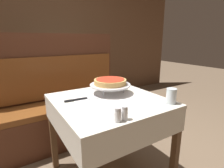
% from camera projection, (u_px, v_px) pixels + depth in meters
% --- Properties ---
extents(dining_table_front, '(0.83, 0.83, 0.74)m').
position_uv_depth(dining_table_front, '(109.00, 113.00, 1.43)').
color(dining_table_front, beige).
rests_on(dining_table_front, ground_plane).
extents(dining_table_rear, '(0.83, 0.83, 0.75)m').
position_uv_depth(dining_table_rear, '(65.00, 74.00, 2.85)').
color(dining_table_rear, '#1E6B33').
rests_on(dining_table_rear, ground_plane).
extents(booth_bench, '(1.60, 0.47, 1.27)m').
position_uv_depth(booth_bench, '(59.00, 112.00, 2.07)').
color(booth_bench, '#4C2819').
rests_on(booth_bench, ground_plane).
extents(back_wall_panel, '(6.00, 0.04, 2.40)m').
position_uv_depth(back_wall_panel, '(44.00, 39.00, 3.11)').
color(back_wall_panel, brown).
rests_on(back_wall_panel, ground_plane).
extents(pizza_pan_stand, '(0.36, 0.36, 0.08)m').
position_uv_depth(pizza_pan_stand, '(110.00, 85.00, 1.53)').
color(pizza_pan_stand, '#ADADB2').
rests_on(pizza_pan_stand, dining_table_front).
extents(deep_dish_pizza, '(0.28, 0.28, 0.05)m').
position_uv_depth(deep_dish_pizza, '(110.00, 82.00, 1.53)').
color(deep_dish_pizza, tan).
rests_on(deep_dish_pizza, pizza_pan_stand).
extents(pizza_server, '(0.27, 0.08, 0.01)m').
position_uv_depth(pizza_server, '(82.00, 99.00, 1.39)').
color(pizza_server, '#BCBCC1').
rests_on(pizza_server, dining_table_front).
extents(water_glass_near, '(0.08, 0.08, 0.11)m').
position_uv_depth(water_glass_near, '(171.00, 96.00, 1.30)').
color(water_glass_near, silver).
rests_on(water_glass_near, dining_table_front).
extents(salt_shaker, '(0.04, 0.04, 0.08)m').
position_uv_depth(salt_shaker, '(118.00, 115.00, 1.01)').
color(salt_shaker, silver).
rests_on(salt_shaker, dining_table_front).
extents(pepper_shaker, '(0.04, 0.04, 0.08)m').
position_uv_depth(pepper_shaker, '(125.00, 113.00, 1.04)').
color(pepper_shaker, silver).
rests_on(pepper_shaker, dining_table_front).
extents(condiment_caddy, '(0.11, 0.11, 0.17)m').
position_uv_depth(condiment_caddy, '(69.00, 65.00, 2.80)').
color(condiment_caddy, black).
rests_on(condiment_caddy, dining_table_rear).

